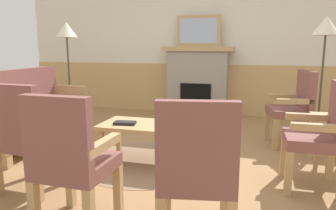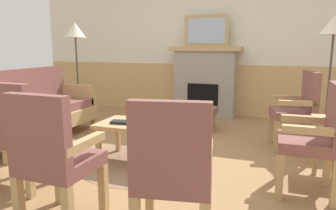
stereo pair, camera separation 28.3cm
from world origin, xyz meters
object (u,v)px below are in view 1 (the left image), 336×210
coffee_table (144,129)px  floor_lamp_by_chairs (326,34)px  fireplace (198,81)px  couch (31,114)px  framed_picture (198,31)px  armchair_by_window_left (322,131)px  side_table (334,127)px  armchair_near_fireplace (295,105)px  footstool (198,112)px  armchair_front_center (196,167)px  book_on_table (125,123)px  armchair_front_left (26,133)px  floor_lamp_by_couch (67,36)px  armchair_corner_left (70,157)px

coffee_table → floor_lamp_by_chairs: 2.79m
fireplace → couch: (-1.79, -2.34, -0.26)m
framed_picture → armchair_by_window_left: 3.39m
armchair_by_window_left → side_table: armchair_by_window_left is taller
couch → armchair_near_fireplace: same height
footstool → armchair_by_window_left: bearing=-50.4°
footstool → fireplace: bearing=101.6°
armchair_front_center → side_table: armchair_front_center is taller
book_on_table → floor_lamp_by_chairs: 2.96m
couch → floor_lamp_by_chairs: floor_lamp_by_chairs is taller
armchair_front_left → armchair_front_center: same height
book_on_table → armchair_near_fireplace: bearing=32.5°
armchair_front_center → armchair_front_left: bearing=167.5°
footstool → armchair_front_left: armchair_front_left is taller
armchair_near_fireplace → floor_lamp_by_couch: size_ratio=0.58×
couch → book_on_table: (1.49, -0.33, 0.06)m
footstool → side_table: bearing=-33.4°
footstool → floor_lamp_by_couch: size_ratio=0.24×
footstool → floor_lamp_by_chairs: floor_lamp_by_chairs is taller
fireplace → armchair_near_fireplace: (1.55, -1.49, -0.11)m
framed_picture → coffee_table: (-0.10, -2.59, -1.17)m
couch → side_table: (3.68, 0.18, 0.04)m
side_table → footstool: bearing=146.6°
footstool → armchair_by_window_left: armchair_by_window_left is taller
book_on_table → side_table: 2.24m
armchair_front_left → armchair_front_center: (1.57, -0.35, 0.00)m
framed_picture → armchair_corner_left: (-0.12, -3.98, -1.02)m
framed_picture → side_table: framed_picture is taller
floor_lamp_by_couch → armchair_near_fireplace: bearing=-6.6°
fireplace → couch: fireplace is taller
coffee_table → armchair_by_window_left: armchair_by_window_left is taller
fireplace → armchair_near_fireplace: size_ratio=1.33×
coffee_table → side_table: 2.03m
fireplace → footstool: size_ratio=3.25×
coffee_table → armchair_front_left: size_ratio=0.98×
armchair_front_center → floor_lamp_by_couch: 4.06m
armchair_near_fireplace → floor_lamp_by_couch: floor_lamp_by_couch is taller
fireplace → armchair_by_window_left: size_ratio=1.33×
fireplace → coffee_table: (-0.10, -2.59, -0.27)m
armchair_front_left → floor_lamp_by_chairs: bearing=42.9°
floor_lamp_by_chairs → armchair_by_window_left: bearing=-98.9°
armchair_near_fireplace → framed_picture: bearing=136.2°
fireplace → floor_lamp_by_couch: (-2.02, -1.08, 0.80)m
coffee_table → floor_lamp_by_couch: bearing=141.8°
floor_lamp_by_couch → side_table: bearing=-15.4°
couch → coffee_table: bearing=-8.4°
couch → book_on_table: size_ratio=7.68×
fireplace → framed_picture: framed_picture is taller
armchair_front_center → floor_lamp_by_couch: size_ratio=0.58×
coffee_table → armchair_by_window_left: (1.75, -0.20, 0.15)m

